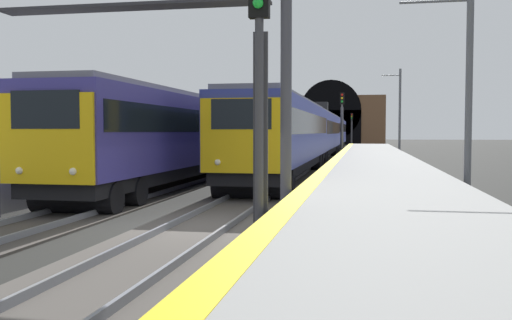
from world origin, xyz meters
TOP-DOWN VIEW (x-y plane):
  - ground_plane at (0.00, 0.00)m, footprint 320.00×320.00m
  - platform_right at (0.00, -4.45)m, footprint 112.00×4.57m
  - platform_right_edge_strip at (0.00, -2.42)m, footprint 112.00×0.50m
  - track_main_line at (0.00, 0.00)m, footprint 160.00×3.08m
  - track_adjacent_line at (0.00, 4.21)m, footprint 160.00×2.74m
  - train_main_approaching at (35.08, 0.00)m, footprint 61.09×2.93m
  - train_adjacent_platform at (19.63, 4.21)m, footprint 38.93×2.98m
  - railway_signal_near at (-2.92, -1.95)m, footprint 0.39×0.38m
  - railway_signal_mid at (37.75, -1.95)m, footprint 0.39×0.38m
  - railway_signal_far at (79.21, -1.95)m, footprint 0.39×0.38m
  - overhead_signal_gantry at (0.68, 2.10)m, footprint 0.70×8.42m
  - tunnel_portal at (92.19, 2.10)m, footprint 2.44×19.68m
  - catenary_mast_near at (5.64, -7.09)m, footprint 0.22×2.29m
  - catenary_mast_far at (40.90, -7.11)m, footprint 0.22×1.79m

SIDE VIEW (x-z plane):
  - ground_plane at x=0.00m, z-range 0.00..0.00m
  - track_main_line at x=0.00m, z-range -0.06..0.15m
  - track_adjacent_line at x=0.00m, z-range -0.06..0.15m
  - platform_right at x=0.00m, z-range 0.00..0.93m
  - platform_right_edge_strip at x=0.00m, z-range 0.93..0.93m
  - train_main_approaching at x=35.08m, z-range -0.14..4.74m
  - train_adjacent_platform at x=19.63m, z-range -0.14..4.76m
  - railway_signal_far at x=79.21m, z-range 0.56..5.88m
  - railway_signal_near at x=-2.92m, z-range 0.57..6.10m
  - railway_signal_mid at x=37.75m, z-range 0.58..6.42m
  - catenary_mast_near at x=5.64m, z-range 0.12..7.24m
  - catenary_mast_far at x=40.90m, z-range 0.09..8.28m
  - tunnel_portal at x=92.19m, z-range -1.37..10.43m
  - overhead_signal_gantry at x=0.68m, z-range 1.67..8.10m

